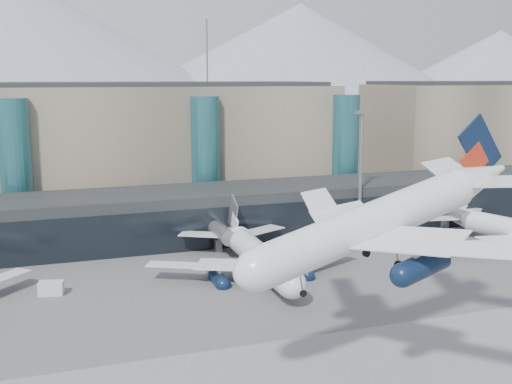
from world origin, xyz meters
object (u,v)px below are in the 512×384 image
lightmast_mid (361,167)px  veh_h (289,285)px  jet_parked_right (510,223)px  veh_d (409,243)px  jet_parked_mid (255,246)px  hero_jet (395,206)px  veh_a (51,288)px  veh_g (327,246)px

lightmast_mid → veh_h: bearing=-135.0°
jet_parked_right → veh_h: (-50.09, -10.30, -3.60)m
lightmast_mid → veh_d: bearing=-62.9°
lightmast_mid → jet_parked_right: (24.21, -15.54, -9.86)m
jet_parked_mid → veh_h: size_ratio=11.05×
jet_parked_mid → jet_parked_right: 52.07m
jet_parked_right → veh_h: bearing=85.3°
hero_jet → veh_a: hero_jet is taller
hero_jet → veh_d: 57.56m
jet_parked_mid → veh_h: (1.99, -10.39, -3.68)m
lightmast_mid → jet_parked_mid: (-27.86, -15.46, -9.78)m
lightmast_mid → jet_parked_mid: size_ratio=0.67×
veh_g → veh_a: bearing=-96.5°
lightmast_mid → jet_parked_right: size_ratio=0.68×
jet_parked_right → veh_g: (-34.41, 9.20, -3.92)m
jet_parked_right → veh_g: size_ratio=17.33×
hero_jet → veh_d: (31.38, 44.78, -17.98)m
lightmast_mid → veh_a: (-60.30, -15.66, -13.41)m
lightmast_mid → jet_parked_mid: 33.33m
lightmast_mid → hero_jet: size_ratio=0.68×
hero_jet → veh_a: size_ratio=10.50×
hero_jet → jet_parked_right: size_ratio=1.00×
hero_jet → jet_parked_right: bearing=28.3°
jet_parked_mid → veh_g: jet_parked_mid is taller
hero_jet → veh_h: (0.25, 29.19, -17.87)m
lightmast_mid → veh_g: lightmast_mid is taller
veh_h → hero_jet: bearing=-136.0°
veh_a → lightmast_mid: bearing=26.6°
veh_a → hero_jet: bearing=-37.0°
jet_parked_mid → veh_d: bearing=-79.3°
hero_jet → veh_g: hero_jet is taller
hero_jet → veh_h: hero_jet is taller
veh_a → veh_g: veh_a is taller
lightmast_mid → veh_h: (-25.88, -25.85, -13.47)m
veh_d → veh_g: size_ratio=1.36×
jet_parked_mid → veh_d: jet_parked_mid is taller
jet_parked_right → veh_d: (-18.95, 5.28, -3.71)m
lightmast_mid → veh_d: lightmast_mid is taller
jet_parked_mid → veh_h: bearing=-167.4°
jet_parked_mid → veh_a: bearing=92.1°
veh_d → veh_h: bearing=134.8°
hero_jet → jet_parked_mid: (-1.74, 39.58, -14.19)m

